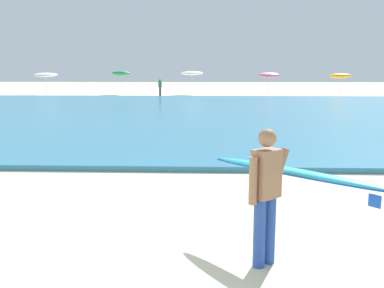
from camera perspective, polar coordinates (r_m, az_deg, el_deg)
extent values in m
plane|color=beige|center=(5.46, -22.80, -17.23)|extent=(160.00, 160.00, 0.00)
cube|color=teal|center=(24.05, -3.06, 4.36)|extent=(120.00, 28.00, 0.14)
cylinder|color=#284CA3|center=(5.38, 9.08, -11.80)|extent=(0.15, 0.15, 0.88)
cylinder|color=#284CA3|center=(5.51, 10.42, -11.30)|extent=(0.15, 0.15, 0.88)
cube|color=#9E7051|center=(5.22, 10.00, -3.97)|extent=(0.40, 0.39, 0.60)
sphere|color=#9E7051|center=(5.13, 10.14, 0.80)|extent=(0.22, 0.22, 0.22)
cylinder|color=#9E7051|center=(5.07, 8.25, -4.93)|extent=(0.10, 0.10, 0.58)
cylinder|color=#9E7051|center=(5.43, 11.73, -3.27)|extent=(0.30, 0.28, 0.51)
ellipsoid|color=#33BCD6|center=(5.60, 13.33, -3.65)|extent=(2.03, 2.29, 0.19)
ellipsoid|color=blue|center=(5.61, 13.32, -3.83)|extent=(2.13, 2.39, 0.15)
cube|color=blue|center=(5.05, 23.46, -7.09)|extent=(0.11, 0.12, 0.14)
cylinder|color=beige|center=(43.31, -19.10, 7.49)|extent=(0.05, 0.05, 1.89)
ellipsoid|color=white|center=(43.29, -19.18, 8.82)|extent=(2.25, 2.26, 0.48)
cylinder|color=beige|center=(43.17, -9.48, 7.98)|extent=(0.05, 0.05, 2.02)
ellipsoid|color=#23844C|center=(43.14, -9.52, 9.41)|extent=(1.85, 1.88, 0.57)
cylinder|color=beige|center=(42.25, -0.01, 8.09)|extent=(0.05, 0.05, 2.04)
ellipsoid|color=white|center=(42.23, -0.01, 9.55)|extent=(2.20, 2.20, 0.42)
cylinder|color=beige|center=(40.89, 10.32, 7.75)|extent=(0.05, 0.05, 1.87)
ellipsoid|color=pink|center=(40.87, 10.37, 9.16)|extent=(1.97, 2.00, 0.62)
cylinder|color=beige|center=(42.96, 19.34, 7.39)|extent=(0.05, 0.05, 1.79)
ellipsoid|color=#F4A31E|center=(42.94, 19.42, 8.68)|extent=(2.02, 2.05, 0.60)
cylinder|color=#383842|center=(39.41, -4.33, 7.05)|extent=(0.20, 0.20, 0.84)
cube|color=#338C4C|center=(39.38, -4.34, 8.05)|extent=(0.32, 0.20, 0.54)
sphere|color=brown|center=(39.37, -4.35, 8.59)|extent=(0.20, 0.20, 0.20)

